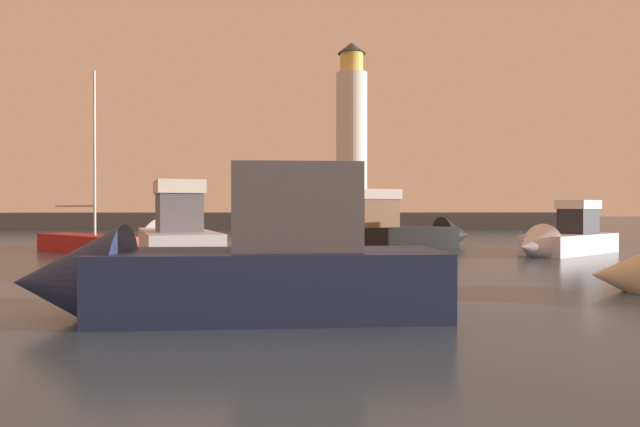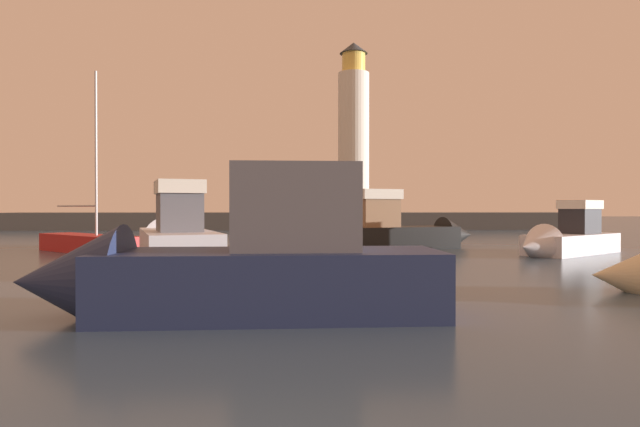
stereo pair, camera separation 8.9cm
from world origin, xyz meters
name	(u,v)px [view 2 (the right image)]	position (x,y,z in m)	size (l,w,h in m)	color
ground_plane	(287,249)	(0.00, 27.10, 0.00)	(220.00, 220.00, 0.00)	#384C60
breakwater	(292,221)	(0.00, 54.20, 0.88)	(59.70, 6.15, 1.75)	#423F3D
lighthouse	(354,132)	(6.57, 54.20, 10.30)	(3.29, 3.29, 18.05)	silver
motorboat_0	(562,239)	(13.22, 22.93, 0.73)	(7.15, 5.92, 3.07)	silver
motorboat_2	(174,241)	(-4.15, 18.78, 0.96)	(4.92, 8.86, 3.55)	silver
motorboat_3	(219,270)	(-1.02, 9.22, 0.96)	(8.71, 2.58, 3.56)	#1E284C
motorboat_4	(408,230)	(6.81, 27.73, 0.97)	(8.91, 4.94, 3.66)	black
sailboat_moored	(89,243)	(-9.84, 25.16, 0.50)	(6.59, 6.05, 8.95)	#B21E1E
mooring_buoy	(327,264)	(1.51, 14.72, 0.48)	(0.96, 0.96, 0.96)	#EA5919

